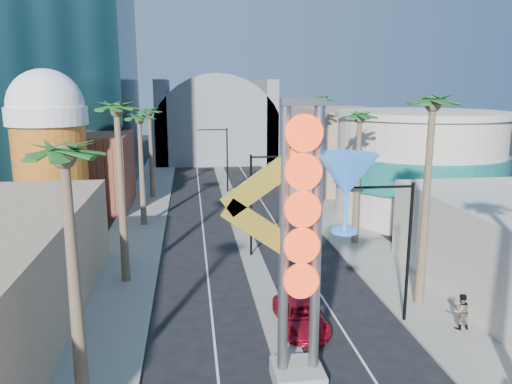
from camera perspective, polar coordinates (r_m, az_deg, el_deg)
name	(u,v)px	position (r m, az deg, el deg)	size (l,w,h in m)	color
sidewalk_west	(144,212)	(53.43, -12.73, -2.26)	(5.00, 100.00, 0.15)	gray
sidewalk_east	(321,206)	(54.99, 7.39, -1.65)	(5.00, 100.00, 0.15)	gray
median	(232,203)	(56.28, -2.79, -1.25)	(1.60, 84.00, 0.15)	gray
brick_filler_west	(82,172)	(56.52, -19.23, 2.20)	(10.00, 10.00, 8.00)	brown
filler_east	(344,147)	(68.23, 10.00, 5.13)	(10.00, 20.00, 10.00)	tan
beer_mug	(49,145)	(48.52, -22.56, 5.02)	(7.00, 7.00, 14.50)	#C35E1A
turquoise_building	(418,165)	(52.31, 18.01, 2.92)	(16.60, 16.60, 10.60)	beige
canopy	(215,136)	(89.13, -4.67, 6.42)	(22.00, 16.00, 22.00)	slate
neon_sign	(320,225)	(21.05, 7.30, -3.80)	(6.53, 2.60, 12.55)	gray
streetlight_0	(258,195)	(37.82, 0.25, -0.37)	(3.79, 0.25, 8.00)	black
streetlight_1	(223,154)	(61.26, -3.82, 4.40)	(3.79, 0.25, 8.00)	black
streetlight_2	(401,240)	(28.23, 16.24, -5.30)	(3.45, 0.25, 8.00)	black
palm_0	(65,173)	(19.38, -20.98, 2.08)	(2.40, 2.40, 11.70)	brown
palm_1	(117,121)	(32.98, -15.58, 7.81)	(2.40, 2.40, 12.70)	brown
palm_2	(139,125)	(46.94, -13.18, 7.43)	(2.40, 2.40, 11.20)	brown
palm_3	(149,117)	(58.87, -12.08, 8.36)	(2.40, 2.40, 11.20)	brown
palm_5	(432,118)	(29.86, 19.47, 8.02)	(2.40, 2.40, 13.20)	brown
palm_6	(360,125)	(40.99, 11.76, 7.49)	(2.40, 2.40, 11.70)	brown
palm_7	(321,107)	(52.40, 7.45, 9.56)	(2.40, 2.40, 12.70)	brown
red_pickup	(301,316)	(28.20, 5.12, -13.88)	(2.34, 5.08, 1.41)	maroon
pedestrian_b	(461,311)	(29.68, 22.37, -12.50)	(0.96, 0.75, 1.98)	gray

